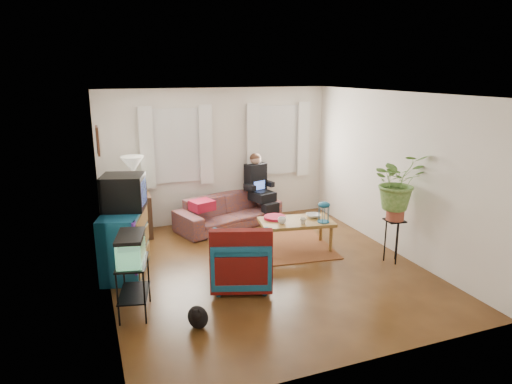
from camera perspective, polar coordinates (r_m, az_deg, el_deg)
name	(u,v)px	position (r m, az deg, el deg)	size (l,w,h in m)	color
floor	(265,268)	(7.03, 1.18, -9.49)	(4.50, 5.00, 0.01)	#4F2B14
ceiling	(266,94)	(6.41, 1.30, 12.18)	(4.50, 5.00, 0.01)	white
wall_back	(218,156)	(8.92, -4.82, 4.50)	(4.50, 0.01, 2.60)	silver
wall_front	(364,245)	(4.49, 13.37, -6.46)	(4.50, 0.01, 2.60)	silver
wall_left	(103,201)	(6.15, -18.60, -1.02)	(0.01, 5.00, 2.60)	silver
wall_right	(395,173)	(7.71, 16.93, 2.25)	(0.01, 5.00, 2.60)	silver
window_left	(176,146)	(8.67, -9.93, 5.71)	(1.08, 0.04, 1.38)	white
window_right	(277,140)	(9.27, 2.66, 6.51)	(1.08, 0.04, 1.38)	white
curtains_left	(177,146)	(8.59, -9.83, 5.63)	(1.36, 0.06, 1.50)	white
curtains_right	(279,141)	(9.20, 2.86, 6.44)	(1.36, 0.06, 1.50)	white
picture_frame	(98,141)	(6.85, -19.11, 6.09)	(0.04, 0.32, 0.40)	#3D2616
area_rug	(270,246)	(7.83, 1.75, -6.80)	(2.00, 1.60, 0.01)	brown
sofa	(229,206)	(8.73, -3.45, -1.80)	(2.04, 0.80, 0.80)	brown
seated_person	(259,190)	(9.09, 0.32, 0.28)	(0.51, 0.63, 1.21)	black
side_table	(136,216)	(8.46, -14.74, -2.91)	(0.53, 0.53, 0.77)	#3D2C17
table_lamp	(133,177)	(8.27, -15.07, 1.83)	(0.40, 0.40, 0.71)	white
dresser	(124,242)	(6.98, -16.15, -6.05)	(0.53, 1.06, 0.95)	#125B6E
crt_tv	(123,192)	(6.86, -16.24, -0.02)	(0.58, 0.53, 0.51)	black
aquarium_stand	(134,288)	(5.88, -15.01, -11.49)	(0.34, 0.61, 0.68)	black
aquarium	(131,248)	(5.67, -15.37, -6.76)	(0.31, 0.56, 0.36)	#7FD899
black_cat	(198,315)	(5.54, -7.29, -15.01)	(0.23, 0.36, 0.31)	black
armchair	(241,257)	(6.36, -1.88, -8.18)	(0.80, 0.75, 0.82)	#135F72
serape_throw	(241,255)	(6.01, -1.87, -7.87)	(0.82, 0.19, 0.68)	#9E0A0A
coffee_table	(296,235)	(7.70, 5.01, -5.32)	(1.20, 0.66, 0.50)	brown
cup_a	(282,221)	(7.43, 3.28, -3.58)	(0.14, 0.14, 0.11)	white
cup_b	(303,221)	(7.44, 5.90, -3.63)	(0.11, 0.11, 0.10)	beige
bowl	(313,216)	(7.80, 7.15, -2.95)	(0.24, 0.24, 0.06)	white
snack_tray	(275,217)	(7.68, 2.36, -3.20)	(0.37, 0.37, 0.04)	#B21414
birdcage	(324,212)	(7.54, 8.47, -2.47)	(0.20, 0.20, 0.35)	#115B6B
plant_stand	(393,241)	(7.44, 16.74, -5.87)	(0.29, 0.29, 0.69)	black
potted_plant	(397,190)	(7.20, 17.23, 0.25)	(0.79, 0.68, 0.87)	#599947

